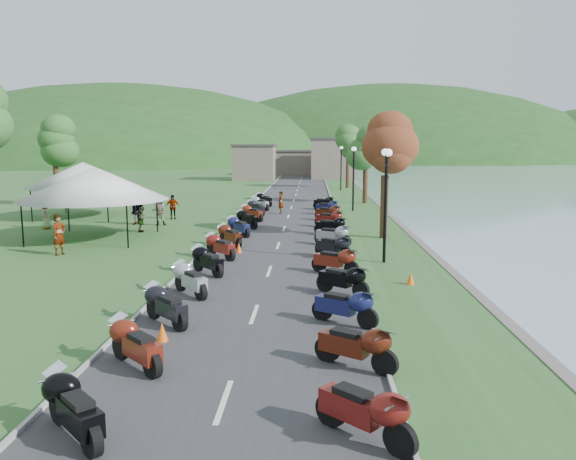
{
  "coord_description": "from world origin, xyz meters",
  "views": [
    {
      "loc": [
        1.8,
        -6.77,
        5.23
      ],
      "look_at": [
        0.65,
        19.02,
        1.3
      ],
      "focal_mm": 35.0,
      "sensor_mm": 36.0,
      "label": 1
    }
  ],
  "objects": [
    {
      "name": "vendor_tent_main",
      "position": [
        -10.36,
        23.78,
        2.0
      ],
      "size": [
        5.47,
        5.47,
        4.0
      ],
      "primitive_type": null,
      "color": "white",
      "rests_on": "ground"
    },
    {
      "name": "vendor_tent_side",
      "position": [
        -14.76,
        33.11,
        2.0
      ],
      "size": [
        5.29,
        5.29,
        4.0
      ],
      "primitive_type": null,
      "color": "white",
      "rests_on": "ground"
    },
    {
      "name": "far_building",
      "position": [
        -2.0,
        85.0,
        2.5
      ],
      "size": [
        18.0,
        16.0,
        5.0
      ],
      "primitive_type": "cube",
      "color": "#77685C",
      "rests_on": "ground"
    },
    {
      "name": "pedestrian_b",
      "position": [
        -8.28,
        29.3,
        0.0
      ],
      "size": [
        1.0,
        0.69,
        1.88
      ],
      "primitive_type": "imported",
      "rotation": [
        0.0,
        0.0,
        3.36
      ],
      "color": "slate",
      "rests_on": "ground"
    },
    {
      "name": "pedestrian_a",
      "position": [
        -10.31,
        19.14,
        0.0
      ],
      "size": [
        0.76,
        0.86,
        1.96
      ],
      "primitive_type": "imported",
      "rotation": [
        0.0,
        0.0,
        1.17
      ],
      "color": "slate",
      "rests_on": "ground"
    },
    {
      "name": "moto_row_right",
      "position": [
        2.77,
        20.57,
        0.55
      ],
      "size": [
        2.6,
        38.31,
        1.1
      ],
      "primitive_type": null,
      "color": "#331411",
      "rests_on": "ground"
    },
    {
      "name": "hills_backdrop",
      "position": [
        0.0,
        200.0,
        0.0
      ],
      "size": [
        360.0,
        120.0,
        76.0
      ],
      "primitive_type": null,
      "color": "#285621",
      "rests_on": "ground"
    },
    {
      "name": "traffic_cone_near",
      "position": [
        -2.21,
        7.49,
        0.26
      ],
      "size": [
        0.33,
        0.33,
        0.52
      ],
      "primitive_type": "cone",
      "color": "#F2590C",
      "rests_on": "ground"
    },
    {
      "name": "pedestrian_c",
      "position": [
        -10.04,
        29.55,
        0.0
      ],
      "size": [
        0.94,
        1.28,
        1.83
      ],
      "primitive_type": "imported",
      "rotation": [
        0.0,
        0.0,
        5.15
      ],
      "color": "slate",
      "rests_on": "ground"
    },
    {
      "name": "road",
      "position": [
        0.0,
        40.0,
        0.01
      ],
      "size": [
        7.0,
        120.0,
        0.02
      ],
      "primitive_type": "cube",
      "color": "#38383A",
      "rests_on": "ground"
    },
    {
      "name": "tree_lakeside",
      "position": [
        5.8,
        24.73,
        4.02
      ],
      "size": [
        2.9,
        2.9,
        8.05
      ],
      "primitive_type": null,
      "color": "#3A742F",
      "rests_on": "ground"
    },
    {
      "name": "moto_row_left",
      "position": [
        -2.41,
        16.94,
        0.55
      ],
      "size": [
        2.6,
        50.79,
        1.1
      ],
      "primitive_type": null,
      "color": "#331411",
      "rests_on": "ground"
    }
  ]
}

